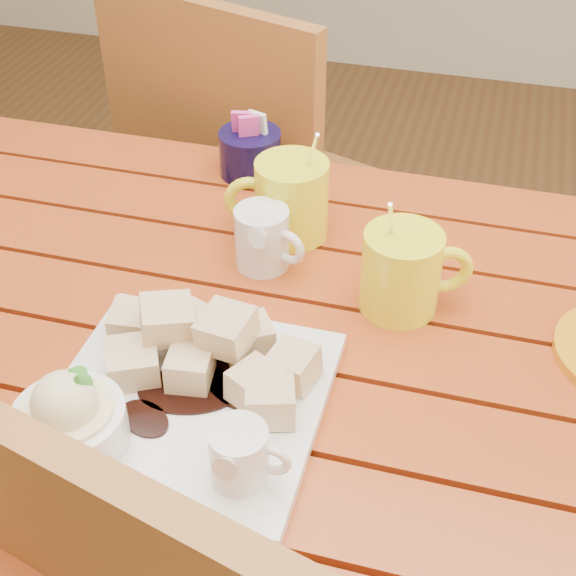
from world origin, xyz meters
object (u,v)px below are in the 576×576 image
(dessert_plate, at_px, (165,395))
(coffee_mug_left, at_px, (289,198))
(table, at_px, (266,389))
(coffee_mug_right, at_px, (404,270))
(chair_far, at_px, (252,195))

(dessert_plate, height_order, coffee_mug_left, coffee_mug_left)
(table, distance_m, coffee_mug_right, 0.23)
(coffee_mug_left, bearing_deg, table, -99.65)
(coffee_mug_left, relative_size, chair_far, 0.17)
(table, bearing_deg, coffee_mug_right, 28.19)
(dessert_plate, bearing_deg, chair_far, 101.44)
(table, height_order, dessert_plate, dessert_plate)
(table, relative_size, coffee_mug_right, 7.62)
(coffee_mug_left, relative_size, coffee_mug_right, 1.04)
(coffee_mug_right, xyz_separation_m, chair_far, (-0.36, 0.52, -0.27))
(dessert_plate, bearing_deg, coffee_mug_right, 50.02)
(coffee_mug_left, distance_m, chair_far, 0.53)
(table, height_order, chair_far, chair_far)
(dessert_plate, height_order, coffee_mug_right, coffee_mug_right)
(table, xyz_separation_m, chair_far, (-0.21, 0.60, -0.11))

